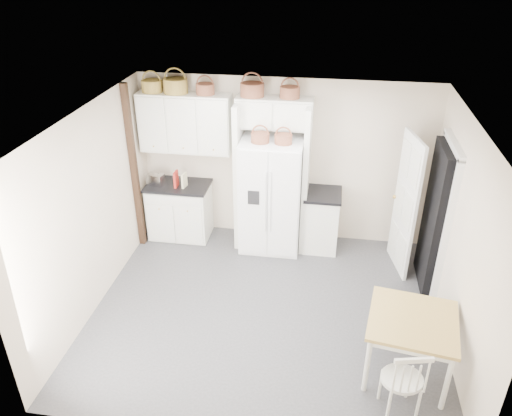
# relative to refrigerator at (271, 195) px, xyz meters

# --- Properties ---
(floor) EXTENTS (4.50, 4.50, 0.00)m
(floor) POSITION_rel_refrigerator_xyz_m (0.15, -1.61, -0.89)
(floor) COLOR #515153
(floor) RESTS_ON ground
(ceiling) EXTENTS (4.50, 4.50, 0.00)m
(ceiling) POSITION_rel_refrigerator_xyz_m (0.15, -1.61, 1.71)
(ceiling) COLOR white
(ceiling) RESTS_ON wall_back
(wall_back) EXTENTS (4.50, 0.00, 4.50)m
(wall_back) POSITION_rel_refrigerator_xyz_m (0.15, 0.39, 0.41)
(wall_back) COLOR beige
(wall_back) RESTS_ON floor
(wall_left) EXTENTS (0.00, 4.00, 4.00)m
(wall_left) POSITION_rel_refrigerator_xyz_m (-2.10, -1.61, 0.41)
(wall_left) COLOR beige
(wall_left) RESTS_ON floor
(wall_right) EXTENTS (0.00, 4.00, 4.00)m
(wall_right) POSITION_rel_refrigerator_xyz_m (2.40, -1.61, 0.41)
(wall_right) COLOR beige
(wall_right) RESTS_ON floor
(refrigerator) EXTENTS (0.92, 0.74, 1.78)m
(refrigerator) POSITION_rel_refrigerator_xyz_m (0.00, 0.00, 0.00)
(refrigerator) COLOR white
(refrigerator) RESTS_ON floor
(base_cab_left) EXTENTS (0.95, 0.60, 0.88)m
(base_cab_left) POSITION_rel_refrigerator_xyz_m (-1.50, 0.09, -0.45)
(base_cab_left) COLOR white
(base_cab_left) RESTS_ON floor
(base_cab_right) EXTENTS (0.52, 0.62, 0.91)m
(base_cab_right) POSITION_rel_refrigerator_xyz_m (0.78, 0.09, -0.43)
(base_cab_right) COLOR white
(base_cab_right) RESTS_ON floor
(dining_table) EXTENTS (1.05, 1.05, 0.77)m
(dining_table) POSITION_rel_refrigerator_xyz_m (1.85, -2.43, -0.50)
(dining_table) COLOR olive
(dining_table) RESTS_ON floor
(windsor_chair) EXTENTS (0.50, 0.47, 0.88)m
(windsor_chair) POSITION_rel_refrigerator_xyz_m (1.72, -2.97, -0.45)
(windsor_chair) COLOR white
(windsor_chair) RESTS_ON floor
(counter_left) EXTENTS (0.99, 0.64, 0.04)m
(counter_left) POSITION_rel_refrigerator_xyz_m (-1.50, 0.09, 0.02)
(counter_left) COLOR black
(counter_left) RESTS_ON base_cab_left
(counter_right) EXTENTS (0.56, 0.66, 0.04)m
(counter_right) POSITION_rel_refrigerator_xyz_m (0.78, 0.09, 0.04)
(counter_right) COLOR black
(counter_right) RESTS_ON base_cab_right
(toaster) EXTENTS (0.29, 0.20, 0.18)m
(toaster) POSITION_rel_refrigerator_xyz_m (-1.84, 0.02, 0.12)
(toaster) COLOR silver
(toaster) RESTS_ON counter_left
(cookbook_red) EXTENTS (0.04, 0.17, 0.25)m
(cookbook_red) POSITION_rel_refrigerator_xyz_m (-1.50, 0.01, 0.16)
(cookbook_red) COLOR #B0231C
(cookbook_red) RESTS_ON counter_left
(cookbook_cream) EXTENTS (0.06, 0.16, 0.23)m
(cookbook_cream) POSITION_rel_refrigerator_xyz_m (-1.37, 0.01, 0.15)
(cookbook_cream) COLOR beige
(cookbook_cream) RESTS_ON counter_left
(basket_upper_a) EXTENTS (0.31, 0.31, 0.18)m
(basket_upper_a) POSITION_rel_refrigerator_xyz_m (-1.82, 0.22, 1.55)
(basket_upper_a) COLOR olive
(basket_upper_a) RESTS_ON upper_cabinet
(basket_upper_b) EXTENTS (0.36, 0.36, 0.21)m
(basket_upper_b) POSITION_rel_refrigerator_xyz_m (-1.46, 0.22, 1.57)
(basket_upper_b) COLOR olive
(basket_upper_b) RESTS_ON upper_cabinet
(basket_upper_c) EXTENTS (0.27, 0.27, 0.16)m
(basket_upper_c) POSITION_rel_refrigerator_xyz_m (-1.02, 0.22, 1.54)
(basket_upper_c) COLOR brown
(basket_upper_c) RESTS_ON upper_cabinet
(basket_bridge_a) EXTENTS (0.34, 0.34, 0.19)m
(basket_bridge_a) POSITION_rel_refrigerator_xyz_m (-0.33, 0.22, 1.56)
(basket_bridge_a) COLOR brown
(basket_bridge_a) RESTS_ON bridge_cabinet
(basket_bridge_b) EXTENTS (0.28, 0.28, 0.16)m
(basket_bridge_b) POSITION_rel_refrigerator_xyz_m (0.21, 0.22, 1.54)
(basket_bridge_b) COLOR brown
(basket_bridge_b) RESTS_ON bridge_cabinet
(basket_fridge_a) EXTENTS (0.27, 0.27, 0.14)m
(basket_fridge_a) POSITION_rel_refrigerator_xyz_m (-0.16, -0.10, 0.96)
(basket_fridge_a) COLOR brown
(basket_fridge_a) RESTS_ON refrigerator
(basket_fridge_b) EXTENTS (0.25, 0.25, 0.14)m
(basket_fridge_b) POSITION_rel_refrigerator_xyz_m (0.17, -0.10, 0.96)
(basket_fridge_b) COLOR brown
(basket_fridge_b) RESTS_ON refrigerator
(upper_cabinet) EXTENTS (1.40, 0.34, 0.90)m
(upper_cabinet) POSITION_rel_refrigerator_xyz_m (-1.35, 0.22, 1.01)
(upper_cabinet) COLOR white
(upper_cabinet) RESTS_ON wall_back
(bridge_cabinet) EXTENTS (1.12, 0.34, 0.45)m
(bridge_cabinet) POSITION_rel_refrigerator_xyz_m (0.00, 0.22, 1.24)
(bridge_cabinet) COLOR white
(bridge_cabinet) RESTS_ON wall_back
(fridge_panel_left) EXTENTS (0.08, 0.60, 2.30)m
(fridge_panel_left) POSITION_rel_refrigerator_xyz_m (-0.51, 0.09, 0.26)
(fridge_panel_left) COLOR white
(fridge_panel_left) RESTS_ON floor
(fridge_panel_right) EXTENTS (0.08, 0.60, 2.30)m
(fridge_panel_right) POSITION_rel_refrigerator_xyz_m (0.51, 0.09, 0.26)
(fridge_panel_right) COLOR white
(fridge_panel_right) RESTS_ON floor
(trim_post) EXTENTS (0.09, 0.09, 2.60)m
(trim_post) POSITION_rel_refrigerator_xyz_m (-2.05, -0.26, 0.41)
(trim_post) COLOR black
(trim_post) RESTS_ON floor
(doorway_void) EXTENTS (0.18, 0.85, 2.05)m
(doorway_void) POSITION_rel_refrigerator_xyz_m (2.31, -0.61, 0.14)
(doorway_void) COLOR black
(doorway_void) RESTS_ON floor
(door_slab) EXTENTS (0.21, 0.79, 2.05)m
(door_slab) POSITION_rel_refrigerator_xyz_m (1.95, -0.28, 0.14)
(door_slab) COLOR white
(door_slab) RESTS_ON floor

